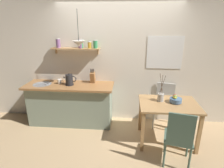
{
  "coord_description": "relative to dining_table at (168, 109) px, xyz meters",
  "views": [
    {
      "loc": [
        0.2,
        -3.17,
        2.13
      ],
      "look_at": [
        -0.1,
        0.25,
        0.95
      ],
      "focal_mm": 29.17,
      "sensor_mm": 36.0,
      "label": 1
    }
  ],
  "objects": [
    {
      "name": "back_wall",
      "position": [
        -0.74,
        0.83,
        0.7
      ],
      "size": [
        6.8,
        0.11,
        2.7
      ],
      "color": "silver",
      "rests_on": "ground_plane"
    },
    {
      "name": "dining_chair_near",
      "position": [
        0.04,
        -0.63,
        -0.13
      ],
      "size": [
        0.5,
        0.5,
        0.95
      ],
      "color": "#4C6B5B",
      "rests_on": "ground_plane"
    },
    {
      "name": "kitchen_counter",
      "position": [
        -1.94,
        0.5,
        -0.2
      ],
      "size": [
        1.83,
        0.63,
        0.89
      ],
      "color": "gray",
      "rests_on": "ground_plane"
    },
    {
      "name": "fruit_bowl",
      "position": [
        0.11,
        0.03,
        0.18
      ],
      "size": [
        0.21,
        0.21,
        0.15
      ],
      "color": "#51759E",
      "rests_on": "dining_table"
    },
    {
      "name": "electric_kettle",
      "position": [
        -1.92,
        0.46,
        0.35
      ],
      "size": [
        0.26,
        0.17,
        0.25
      ],
      "color": "black",
      "rests_on": "kitchen_counter"
    },
    {
      "name": "coffee_mug_by_sink",
      "position": [
        -2.15,
        0.51,
        0.3
      ],
      "size": [
        0.12,
        0.08,
        0.1
      ],
      "color": "white",
      "rests_on": "kitchen_counter"
    },
    {
      "name": "dining_chair_far",
      "position": [
        0.06,
        0.6,
        -0.14
      ],
      "size": [
        0.51,
        0.5,
        0.91
      ],
      "color": "silver",
      "rests_on": "ground_plane"
    },
    {
      "name": "wall_shelf",
      "position": [
        -1.75,
        0.67,
        1.02
      ],
      "size": [
        0.99,
        0.2,
        0.32
      ],
      "color": "tan"
    },
    {
      "name": "pendant_lamp",
      "position": [
        -1.65,
        0.35,
        1.1
      ],
      "size": [
        0.24,
        0.24,
        0.65
      ],
      "color": "black"
    },
    {
      "name": "ground_plane",
      "position": [
        -0.94,
        0.18,
        -0.65
      ],
      "size": [
        14.0,
        14.0,
        0.0
      ],
      "primitive_type": "plane",
      "color": "tan"
    },
    {
      "name": "knife_block",
      "position": [
        -1.48,
        0.65,
        0.37
      ],
      "size": [
        0.1,
        0.16,
        0.31
      ],
      "color": "#9E6B3D",
      "rests_on": "kitchen_counter"
    },
    {
      "name": "dining_table",
      "position": [
        0.0,
        0.0,
        0.0
      ],
      "size": [
        1.02,
        0.75,
        0.77
      ],
      "color": "tan",
      "rests_on": "ground_plane"
    },
    {
      "name": "twig_vase",
      "position": [
        -0.14,
        0.08,
        0.2
      ],
      "size": [
        0.11,
        0.11,
        0.51
      ],
      "color": "#B7B2A8",
      "rests_on": "dining_table"
    }
  ]
}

